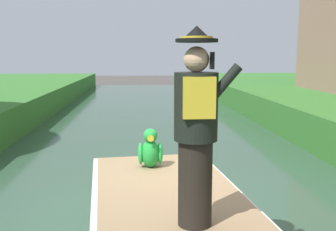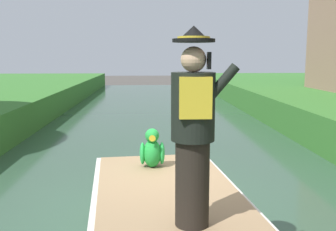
% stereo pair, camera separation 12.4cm
% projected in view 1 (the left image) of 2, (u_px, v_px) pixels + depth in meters
% --- Properties ---
extents(ground_plane, '(80.00, 80.00, 0.00)m').
position_uv_depth(ground_plane, '(165.00, 216.00, 5.54)').
color(ground_plane, '#4C4742').
extents(canal_water, '(7.06, 48.00, 0.10)m').
position_uv_depth(canal_water, '(165.00, 213.00, 5.54)').
color(canal_water, '#33513D').
rests_on(canal_water, ground).
extents(boat, '(2.20, 4.35, 0.61)m').
position_uv_depth(boat, '(173.00, 225.00, 4.33)').
color(boat, silver).
rests_on(boat, canal_water).
extents(person_pirate, '(0.61, 0.42, 1.85)m').
position_uv_depth(person_pirate, '(196.00, 129.00, 3.51)').
color(person_pirate, black).
rests_on(person_pirate, boat).
extents(parrot_plush, '(0.36, 0.35, 0.57)m').
position_uv_depth(parrot_plush, '(150.00, 151.00, 5.49)').
color(parrot_plush, green).
rests_on(parrot_plush, boat).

